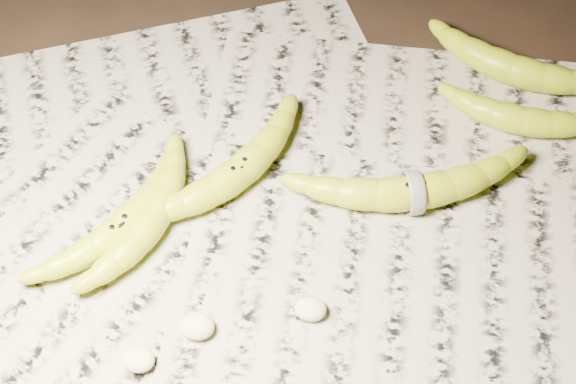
# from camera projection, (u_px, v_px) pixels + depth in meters

# --- Properties ---
(ground) EXTENTS (3.00, 3.00, 0.00)m
(ground) POSITION_uv_depth(u_px,v_px,m) (290.00, 241.00, 0.87)
(ground) COLOR black
(ground) RESTS_ON ground
(newspaper_patch) EXTENTS (0.90, 0.70, 0.01)m
(newspaper_patch) POSITION_uv_depth(u_px,v_px,m) (292.00, 225.00, 0.87)
(newspaper_patch) COLOR #A59E8D
(newspaper_patch) RESTS_ON ground
(banana_left_a) EXTENTS (0.15, 0.19, 0.03)m
(banana_left_a) POSITION_uv_depth(u_px,v_px,m) (119.00, 227.00, 0.85)
(banana_left_a) COLOR #BECB19
(banana_left_a) RESTS_ON newspaper_patch
(banana_left_b) EXTENTS (0.11, 0.20, 0.04)m
(banana_left_b) POSITION_uv_depth(u_px,v_px,m) (153.00, 216.00, 0.85)
(banana_left_b) COLOR #BECB19
(banana_left_b) RESTS_ON newspaper_patch
(banana_center) EXTENTS (0.18, 0.21, 0.04)m
(banana_center) POSITION_uv_depth(u_px,v_px,m) (238.00, 171.00, 0.89)
(banana_center) COLOR #BECB19
(banana_center) RESTS_ON newspaper_patch
(banana_taped) EXTENTS (0.25, 0.12, 0.04)m
(banana_taped) POSITION_uv_depth(u_px,v_px,m) (414.00, 191.00, 0.87)
(banana_taped) COLOR #BECB19
(banana_taped) RESTS_ON newspaper_patch
(banana_upper_a) EXTENTS (0.21, 0.13, 0.04)m
(banana_upper_a) POSITION_uv_depth(u_px,v_px,m) (513.00, 67.00, 0.98)
(banana_upper_a) COLOR #BECB19
(banana_upper_a) RESTS_ON newspaper_patch
(banana_upper_b) EXTENTS (0.18, 0.08, 0.04)m
(banana_upper_b) POSITION_uv_depth(u_px,v_px,m) (523.00, 118.00, 0.94)
(banana_upper_b) COLOR #BECB19
(banana_upper_b) RESTS_ON newspaper_patch
(measuring_tape) EXTENTS (0.02, 0.05, 0.05)m
(measuring_tape) POSITION_uv_depth(u_px,v_px,m) (414.00, 191.00, 0.87)
(measuring_tape) COLOR white
(measuring_tape) RESTS_ON newspaper_patch
(flesh_chunk_a) EXTENTS (0.03, 0.03, 0.02)m
(flesh_chunk_a) POSITION_uv_depth(u_px,v_px,m) (138.00, 358.00, 0.77)
(flesh_chunk_a) COLOR beige
(flesh_chunk_a) RESTS_ON newspaper_patch
(flesh_chunk_b) EXTENTS (0.04, 0.03, 0.02)m
(flesh_chunk_b) POSITION_uv_depth(u_px,v_px,m) (197.00, 324.00, 0.79)
(flesh_chunk_b) COLOR beige
(flesh_chunk_b) RESTS_ON newspaper_patch
(flesh_chunk_c) EXTENTS (0.03, 0.03, 0.02)m
(flesh_chunk_c) POSITION_uv_depth(u_px,v_px,m) (311.00, 307.00, 0.80)
(flesh_chunk_c) COLOR beige
(flesh_chunk_c) RESTS_ON newspaper_patch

